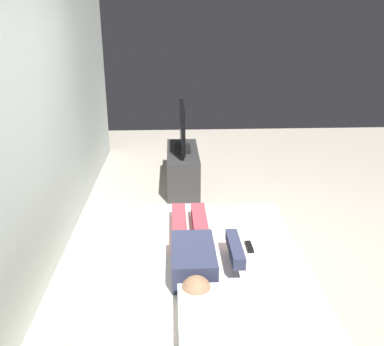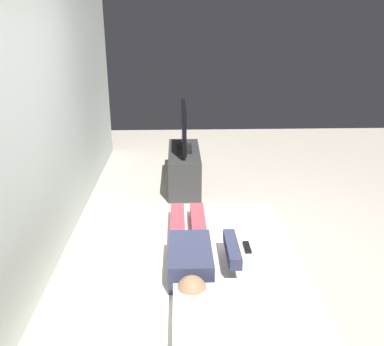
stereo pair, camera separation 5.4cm
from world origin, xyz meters
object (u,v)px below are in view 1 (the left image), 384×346
Objects in this scene: tv_stand at (183,169)px; bed at (201,297)px; person at (194,250)px; tv at (182,129)px; remote at (249,247)px; pillow at (210,319)px.

bed is at bearing -178.81° from tv_stand.
person is 2.68m from tv.
tv is at bearing 1.19° from bed.
person is 0.44m from remote.
remote reaches higher than tv_stand.
tv is at bearing 0.17° from person.
remote is (0.18, -0.36, 0.29)m from bed.
tv is (2.52, 0.41, 0.24)m from remote.
person is at bearing 59.08° from bed.
pillow reaches higher than bed.
tv_stand is (2.67, 0.01, -0.37)m from person.
remote is at bearing -170.71° from tv.
remote is 2.57m from tv.
tv is (2.67, 0.01, 0.16)m from person.
bed is 2.70m from tv_stand.
person is 1.43× the size of tv.
bed is 2.17× the size of tv.
pillow reaches higher than tv_stand.
remote is 0.17× the size of tv.
tv is at bearing 9.29° from remote.
person is 8.40× the size of remote.
tv_stand is at bearing 165.96° from tv.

